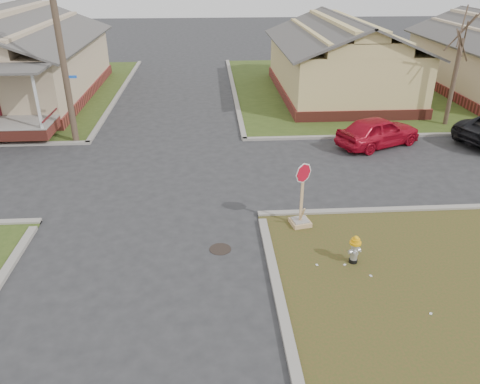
{
  "coord_description": "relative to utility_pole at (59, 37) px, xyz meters",
  "views": [
    {
      "loc": [
        2.01,
        -11.98,
        7.59
      ],
      "look_at": [
        2.88,
        1.0,
        1.1
      ],
      "focal_mm": 35.0,
      "sensor_mm": 36.0,
      "label": 1
    }
  ],
  "objects": [
    {
      "name": "tree_mid_right",
      "position": [
        18.2,
        1.3,
        -2.51
      ],
      "size": [
        0.22,
        0.22,
        4.2
      ],
      "primitive_type": "cylinder",
      "color": "#453528",
      "rests_on": "verge_far_right"
    },
    {
      "name": "corner_house",
      "position": [
        -5.8,
        7.78,
        -2.38
      ],
      "size": [
        10.1,
        15.5,
        5.3
      ],
      "color": "brown",
      "rests_on": "ground"
    },
    {
      "name": "stop_sign",
      "position": [
        8.97,
        -8.23,
        -4.15
      ],
      "size": [
        0.6,
        0.59,
        2.12
      ],
      "rotation": [
        0.0,
        0.0,
        0.21
      ],
      "color": "tan",
      "rests_on": "ground"
    },
    {
      "name": "side_house_yellow",
      "position": [
        14.2,
        7.6,
        -2.47
      ],
      "size": [
        7.6,
        11.6,
        4.7
      ],
      "color": "brown",
      "rests_on": "ground"
    },
    {
      "name": "red_sedan",
      "position": [
        13.73,
        -1.41,
        -3.98
      ],
      "size": [
        4.3,
        3.11,
        1.36
      ],
      "primitive_type": "imported",
      "rotation": [
        0.0,
        0.0,
        2.0
      ],
      "color": "#AA0C20",
      "rests_on": "ground"
    },
    {
      "name": "curbs",
      "position": [
        4.2,
        -3.9,
        -4.66
      ],
      "size": [
        80.0,
        40.0,
        0.12
      ],
      "primitive_type": null,
      "color": "gray",
      "rests_on": "ground"
    },
    {
      "name": "utility_pole",
      "position": [
        0.0,
        0.0,
        0.0
      ],
      "size": [
        1.8,
        0.28,
        9.0
      ],
      "color": "#453528",
      "rests_on": "ground"
    },
    {
      "name": "ground",
      "position": [
        4.2,
        -8.9,
        -4.66
      ],
      "size": [
        120.0,
        120.0,
        0.0
      ],
      "primitive_type": "plane",
      "color": "#28282A",
      "rests_on": "ground"
    },
    {
      "name": "manhole",
      "position": [
        6.4,
        -9.4,
        -4.66
      ],
      "size": [
        0.64,
        0.64,
        0.01
      ],
      "primitive_type": "cylinder",
      "color": "black",
      "rests_on": "ground"
    },
    {
      "name": "fire_hydrant",
      "position": [
        10.06,
        -10.36,
        -4.15
      ],
      "size": [
        0.32,
        0.32,
        0.85
      ],
      "rotation": [
        0.0,
        0.0,
        0.33
      ],
      "color": "black",
      "rests_on": "ground"
    }
  ]
}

